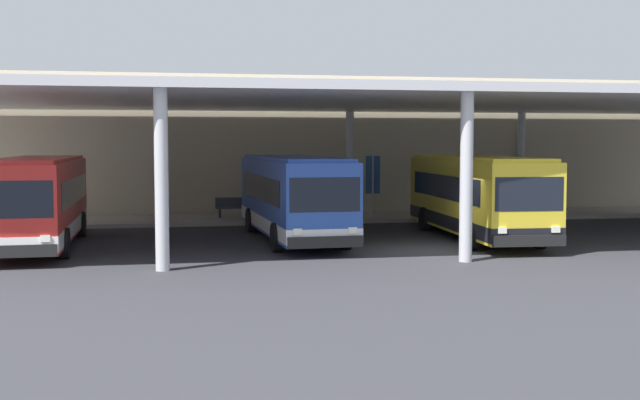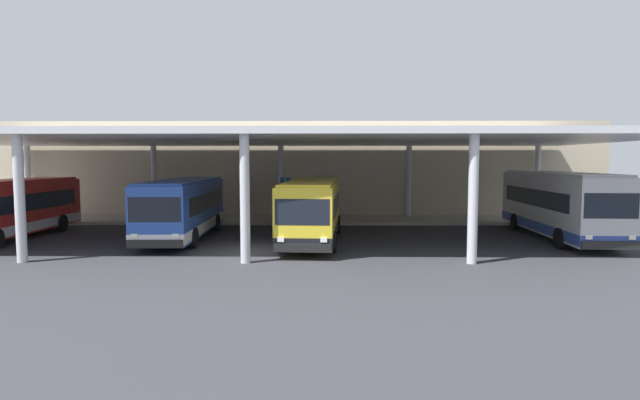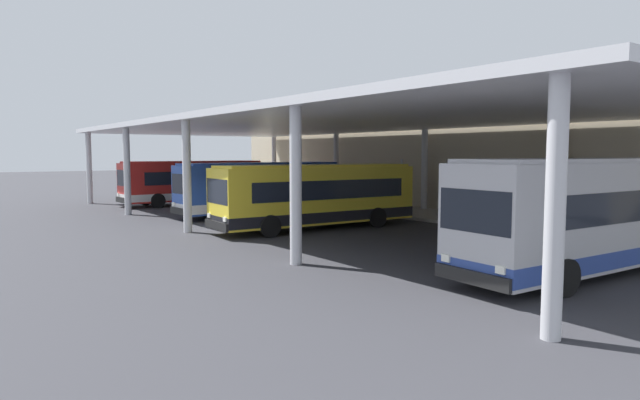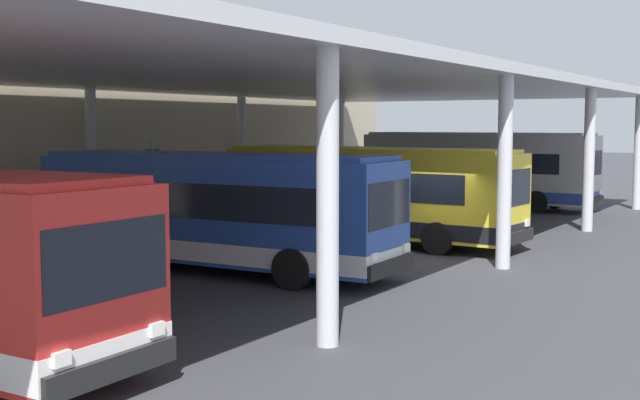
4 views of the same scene
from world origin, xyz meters
name	(u,v)px [view 3 (image 3 of 4)]	position (x,y,z in m)	size (l,w,h in m)	color
ground_plane	(236,228)	(0.00, 0.00, 0.00)	(200.00, 200.00, 0.00)	#333338
platform_kerb	(404,212)	(0.00, 11.75, 0.09)	(42.00, 4.50, 0.18)	#A39E93
station_building_facade	(441,156)	(0.00, 15.00, 3.55)	(48.00, 1.60, 7.10)	#C1B293
canopy_shelter	(324,125)	(0.00, 5.50, 5.29)	(40.00, 17.00, 5.55)	silver
bus_nearest_bay	(194,182)	(-13.59, 3.64, 1.66)	(2.84, 10.57, 3.17)	red
bus_second_bay	(262,188)	(-4.40, 4.05, 1.66)	(3.02, 10.62, 3.17)	#284CA8
bus_middle_bay	(316,195)	(2.59, 3.12, 1.66)	(3.10, 10.65, 3.17)	yellow
bus_far_bay	(596,214)	(15.81, 4.37, 1.84)	(3.10, 11.44, 3.57)	#B7B7BC
bench_waiting	(346,196)	(-5.96, 11.82, 0.66)	(1.80, 0.45, 0.92)	#383D47
trash_bin	(314,194)	(-9.40, 11.53, 0.68)	(0.52, 0.52, 0.98)	#33383D
banner_sign	(401,182)	(0.53, 10.94, 1.98)	(0.70, 0.12, 3.20)	#B2B2B7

